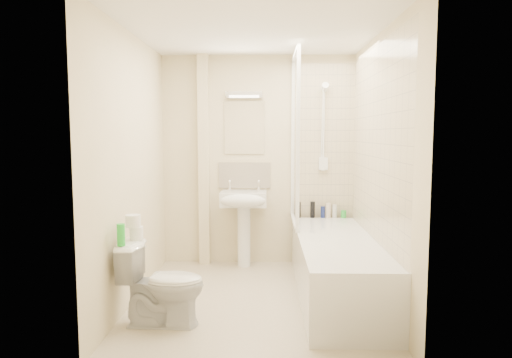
{
  "coord_description": "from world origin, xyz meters",
  "views": [
    {
      "loc": [
        0.1,
        -4.02,
        1.51
      ],
      "look_at": [
        0.0,
        0.2,
        1.09
      ],
      "focal_mm": 32.0,
      "sensor_mm": 36.0,
      "label": 1
    }
  ],
  "objects": [
    {
      "name": "floor",
      "position": [
        0.0,
        0.0,
        0.0
      ],
      "size": [
        2.5,
        2.5,
        0.0
      ],
      "primitive_type": "plane",
      "color": "beige",
      "rests_on": "ground"
    },
    {
      "name": "strip_light",
      "position": [
        -0.16,
        1.22,
        1.95
      ],
      "size": [
        0.42,
        0.07,
        0.07
      ],
      "primitive_type": "cube",
      "color": "silver",
      "rests_on": "wall_back"
    },
    {
      "name": "shower_fixture",
      "position": [
        0.75,
        1.19,
        1.55
      ],
      "size": [
        0.1,
        0.16,
        0.99
      ],
      "color": "white",
      "rests_on": "wall_back"
    },
    {
      "name": "splashback",
      "position": [
        -0.16,
        1.24,
        1.03
      ],
      "size": [
        0.6,
        0.02,
        0.3
      ],
      "primitive_type": "cube",
      "color": "beige",
      "rests_on": "wall_back"
    },
    {
      "name": "pipe_boxing",
      "position": [
        -0.62,
        1.19,
        1.2
      ],
      "size": [
        0.12,
        0.12,
        2.4
      ],
      "primitive_type": "cube",
      "color": "beige",
      "rests_on": "ground"
    },
    {
      "name": "toilet_roll_upper",
      "position": [
        -0.97,
        -0.46,
        0.82
      ],
      "size": [
        0.12,
        0.12,
        0.1
      ],
      "primitive_type": "cylinder",
      "color": "white",
      "rests_on": "toilet_roll_lower"
    },
    {
      "name": "wall_right",
      "position": [
        1.1,
        0.0,
        1.2
      ],
      "size": [
        0.02,
        2.5,
        2.4
      ],
      "primitive_type": "cube",
      "color": "beige",
      "rests_on": "ground"
    },
    {
      "name": "shower_screen",
      "position": [
        0.4,
        0.8,
        1.45
      ],
      "size": [
        0.04,
        0.92,
        1.8
      ],
      "color": "white",
      "rests_on": "bathtub"
    },
    {
      "name": "tile_right",
      "position": [
        1.09,
        0.11,
        1.42
      ],
      "size": [
        0.01,
        2.1,
        1.75
      ],
      "primitive_type": "cube",
      "color": "beige",
      "rests_on": "wall_right"
    },
    {
      "name": "mirror",
      "position": [
        -0.16,
        1.24,
        1.58
      ],
      "size": [
        0.46,
        0.01,
        0.6
      ],
      "primitive_type": "cube",
      "color": "white",
      "rests_on": "wall_back"
    },
    {
      "name": "toilet",
      "position": [
        -0.72,
        -0.54,
        0.33
      ],
      "size": [
        0.42,
        0.68,
        0.66
      ],
      "primitive_type": "imported",
      "rotation": [
        0.0,
        0.0,
        1.53
      ],
      "color": "white",
      "rests_on": "ground"
    },
    {
      "name": "pedestal_sink",
      "position": [
        -0.16,
        1.01,
        0.69
      ],
      "size": [
        0.51,
        0.47,
        0.99
      ],
      "color": "white",
      "rests_on": "ground"
    },
    {
      "name": "wall_back",
      "position": [
        0.0,
        1.25,
        1.2
      ],
      "size": [
        2.2,
        0.02,
        2.4
      ],
      "primitive_type": "cube",
      "color": "beige",
      "rests_on": "ground"
    },
    {
      "name": "bottle_black_b",
      "position": [
        0.63,
        1.16,
        0.64
      ],
      "size": [
        0.05,
        0.05,
        0.19
      ],
      "primitive_type": "cylinder",
      "color": "black",
      "rests_on": "bathtub"
    },
    {
      "name": "bottle_white_b",
      "position": [
        0.88,
        1.16,
        0.63
      ],
      "size": [
        0.05,
        0.05,
        0.15
      ],
      "primitive_type": "cylinder",
      "color": "silver",
      "rests_on": "bathtub"
    },
    {
      "name": "tile_back",
      "position": [
        0.75,
        1.24,
        1.42
      ],
      "size": [
        0.7,
        0.01,
        1.75
      ],
      "primitive_type": "cube",
      "color": "beige",
      "rests_on": "wall_back"
    },
    {
      "name": "bottle_blue",
      "position": [
        0.75,
        1.16,
        0.62
      ],
      "size": [
        0.05,
        0.05,
        0.13
      ],
      "primitive_type": "cylinder",
      "color": "navy",
      "rests_on": "bathtub"
    },
    {
      "name": "bottle_black_a",
      "position": [
        0.47,
        1.16,
        0.64
      ],
      "size": [
        0.05,
        0.05,
        0.18
      ],
      "primitive_type": "cylinder",
      "color": "black",
      "rests_on": "bathtub"
    },
    {
      "name": "toilet_roll_lower",
      "position": [
        -0.94,
        -0.46,
        0.72
      ],
      "size": [
        0.11,
        0.11,
        0.11
      ],
      "primitive_type": "cylinder",
      "color": "white",
      "rests_on": "toilet"
    },
    {
      "name": "bottle_green",
      "position": [
        0.99,
        1.16,
        0.59
      ],
      "size": [
        0.06,
        0.06,
        0.09
      ],
      "primitive_type": "cylinder",
      "color": "green",
      "rests_on": "bathtub"
    },
    {
      "name": "bottle_cream",
      "position": [
        0.81,
        1.16,
        0.63
      ],
      "size": [
        0.06,
        0.06,
        0.17
      ],
      "primitive_type": "cylinder",
      "color": "beige",
      "rests_on": "bathtub"
    },
    {
      "name": "ceiling",
      "position": [
        0.0,
        0.0,
        2.4
      ],
      "size": [
        2.2,
        2.5,
        0.02
      ],
      "primitive_type": "cube",
      "color": "white",
      "rests_on": "wall_back"
    },
    {
      "name": "bathtub",
      "position": [
        0.75,
        0.11,
        0.29
      ],
      "size": [
        0.7,
        2.1,
        0.55
      ],
      "color": "white",
      "rests_on": "ground"
    },
    {
      "name": "wall_left",
      "position": [
        -1.1,
        0.0,
        1.2
      ],
      "size": [
        0.02,
        2.5,
        2.4
      ],
      "primitive_type": "cube",
      "color": "beige",
      "rests_on": "ground"
    },
    {
      "name": "green_bottle",
      "position": [
        -1.0,
        -0.66,
        0.75
      ],
      "size": [
        0.06,
        0.06,
        0.17
      ],
      "primitive_type": "cylinder",
      "color": "green",
      "rests_on": "toilet"
    }
  ]
}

